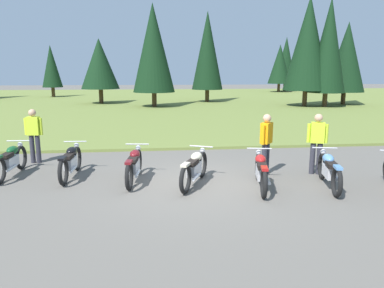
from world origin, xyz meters
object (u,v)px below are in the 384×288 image
(rider_with_back_turned, at_px, (266,141))
(rider_checking_bike, at_px, (34,133))
(motorcycle_sky_blue, at_px, (329,170))
(motorcycle_red, at_px, (261,171))
(motorcycle_cream, at_px, (195,168))
(motorcycle_maroon, at_px, (134,165))
(rider_near_row_end, at_px, (317,140))
(motorcycle_black, at_px, (71,161))
(motorcycle_british_green, at_px, (11,160))

(rider_with_back_turned, relative_size, rider_checking_bike, 1.00)
(motorcycle_sky_blue, bearing_deg, motorcycle_red, 176.53)
(motorcycle_cream, relative_size, motorcycle_sky_blue, 0.95)
(motorcycle_maroon, bearing_deg, rider_near_row_end, 2.01)
(motorcycle_sky_blue, bearing_deg, motorcycle_cream, 170.38)
(motorcycle_black, relative_size, motorcycle_maroon, 1.00)
(motorcycle_sky_blue, relative_size, rider_near_row_end, 1.24)
(motorcycle_british_green, relative_size, rider_checking_bike, 1.26)
(motorcycle_red, distance_m, rider_checking_bike, 6.99)
(motorcycle_black, distance_m, rider_near_row_end, 6.67)
(motorcycle_cream, xyz_separation_m, motorcycle_sky_blue, (3.23, -0.55, 0.00))
(motorcycle_black, distance_m, rider_with_back_turned, 5.28)
(motorcycle_red, height_order, rider_near_row_end, rider_near_row_end)
(motorcycle_maroon, bearing_deg, motorcycle_black, 162.11)
(motorcycle_sky_blue, distance_m, rider_with_back_turned, 1.80)
(motorcycle_maroon, xyz_separation_m, motorcycle_sky_blue, (4.75, -0.98, 0.00))
(motorcycle_black, relative_size, rider_checking_bike, 1.26)
(motorcycle_black, height_order, motorcycle_cream, same)
(motorcycle_british_green, height_order, motorcycle_cream, same)
(motorcycle_red, xyz_separation_m, motorcycle_sky_blue, (1.67, -0.10, 0.00))
(motorcycle_british_green, distance_m, motorcycle_sky_blue, 8.28)
(motorcycle_black, height_order, motorcycle_maroon, same)
(motorcycle_black, relative_size, motorcycle_sky_blue, 1.02)
(motorcycle_sky_blue, relative_size, rider_with_back_turned, 1.24)
(motorcycle_black, bearing_deg, motorcycle_red, -16.69)
(motorcycle_maroon, height_order, motorcycle_cream, same)
(motorcycle_british_green, distance_m, motorcycle_cream, 5.01)
(motorcycle_maroon, distance_m, rider_with_back_turned, 3.58)
(motorcycle_maroon, xyz_separation_m, rider_with_back_turned, (3.54, 0.26, 0.51))
(rider_near_row_end, xyz_separation_m, rider_checking_bike, (-8.08, 2.09, 0.00))
(motorcycle_british_green, bearing_deg, motorcycle_maroon, -14.05)
(motorcycle_red, xyz_separation_m, rider_with_back_turned, (0.47, 1.14, 0.51))
(motorcycle_maroon, bearing_deg, motorcycle_sky_blue, -11.71)
(rider_with_back_turned, bearing_deg, motorcycle_cream, -161.19)
(rider_checking_bike, bearing_deg, motorcycle_sky_blue, -22.39)
(motorcycle_black, relative_size, motorcycle_cream, 1.07)
(motorcycle_cream, height_order, rider_near_row_end, rider_near_row_end)
(rider_near_row_end, bearing_deg, motorcycle_red, -150.50)
(motorcycle_cream, height_order, rider_checking_bike, rider_checking_bike)
(motorcycle_sky_blue, distance_m, rider_near_row_end, 1.28)
(motorcycle_black, bearing_deg, motorcycle_sky_blue, -13.37)
(motorcycle_red, bearing_deg, rider_near_row_end, 29.50)
(rider_near_row_end, bearing_deg, motorcycle_black, 176.76)
(motorcycle_red, height_order, rider_checking_bike, rider_checking_bike)
(motorcycle_cream, distance_m, rider_near_row_end, 3.52)
(motorcycle_cream, distance_m, motorcycle_sky_blue, 3.28)
(motorcycle_maroon, relative_size, rider_near_row_end, 1.26)
(motorcycle_cream, bearing_deg, rider_checking_bike, 149.87)
(motorcycle_sky_blue, xyz_separation_m, rider_near_row_end, (0.19, 1.16, 0.51))
(motorcycle_maroon, height_order, rider_with_back_turned, rider_with_back_turned)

